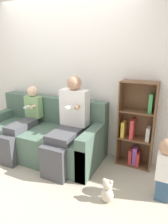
{
  "coord_description": "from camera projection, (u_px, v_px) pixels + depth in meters",
  "views": [
    {
      "loc": [
        1.73,
        -1.94,
        1.7
      ],
      "look_at": [
        0.53,
        0.59,
        0.82
      ],
      "focal_mm": 32.0,
      "sensor_mm": 36.0,
      "label": 1
    }
  ],
  "objects": [
    {
      "name": "back_wall",
      "position": [
        66.0,
        76.0,
        3.38
      ],
      "size": [
        10.0,
        0.06,
        2.55
      ],
      "color": "silver",
      "rests_on": "ground_plane"
    },
    {
      "name": "teddy_bear",
      "position": [
        107.0,
        191.0,
        2.29
      ],
      "size": [
        0.15,
        0.12,
        0.3
      ],
      "color": "beige",
      "rests_on": "ground_plane"
    },
    {
      "name": "toddler_standing",
      "position": [
        165.0,
        166.0,
        2.24
      ],
      "size": [
        0.19,
        0.18,
        0.78
      ],
      "color": "#335170",
      "rests_on": "ground_plane"
    },
    {
      "name": "couch",
      "position": [
        44.0,
        136.0,
        3.34
      ],
      "size": [
        1.99,
        0.89,
        0.92
      ],
      "color": "#4C6656",
      "rests_on": "ground_plane"
    },
    {
      "name": "ground_plane",
      "position": [
        33.0,
        172.0,
        2.89
      ],
      "size": [
        14.0,
        14.0,
        0.0
      ],
      "primitive_type": "plane",
      "color": "#B2A893"
    },
    {
      "name": "adult_seated",
      "position": [
        68.0,
        122.0,
        2.9
      ],
      "size": [
        0.43,
        0.8,
        1.34
      ],
      "color": "#47474C",
      "rests_on": "ground_plane"
    },
    {
      "name": "child_seated",
      "position": [
        23.0,
        122.0,
        3.22
      ],
      "size": [
        0.29,
        0.82,
        1.12
      ],
      "color": "#47474C",
      "rests_on": "ground_plane"
    },
    {
      "name": "bookshelf",
      "position": [
        137.0,
        129.0,
        2.95
      ],
      "size": [
        0.51,
        0.27,
        1.29
      ],
      "color": "brown",
      "rests_on": "ground_plane"
    }
  ]
}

